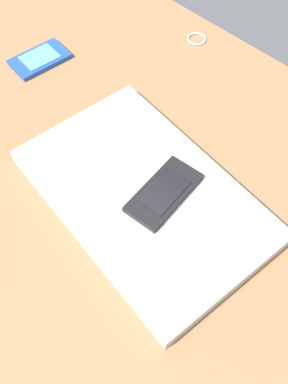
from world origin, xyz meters
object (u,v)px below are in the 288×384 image
object	(u,v)px
laptop_closed	(144,195)
cell_phone_on_laptop	(164,192)
key_ring	(197,39)
cell_phone_on_desk	(40,59)

from	to	relation	value
laptop_closed	cell_phone_on_laptop	xyz separation A→B (cm)	(-2.36, -1.47, 1.66)
key_ring	cell_phone_on_desk	bearing A→B (deg)	56.59
laptop_closed	cell_phone_on_laptop	size ratio (longest dim) A/B	3.00
cell_phone_on_laptop	cell_phone_on_desk	world-z (taller)	cell_phone_on_laptop
cell_phone_on_laptop	key_ring	size ratio (longest dim) A/B	3.28
laptop_closed	cell_phone_on_desk	bearing A→B (deg)	-6.50
cell_phone_on_laptop	cell_phone_on_desk	distance (cm)	36.98
cell_phone_on_desk	key_ring	xyz separation A→B (cm)	(-16.04, -24.31, -0.28)
cell_phone_on_desk	cell_phone_on_laptop	bearing A→B (deg)	170.19
laptop_closed	cell_phone_on_desk	distance (cm)	34.88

